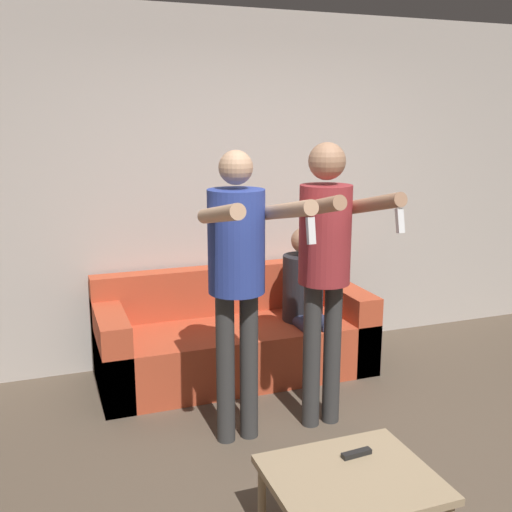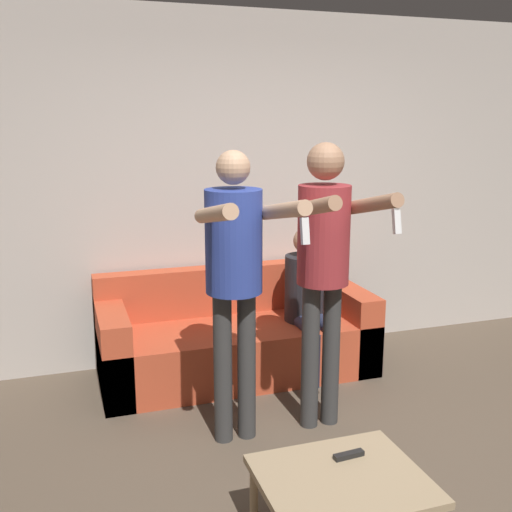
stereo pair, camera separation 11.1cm
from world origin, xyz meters
name	(u,v)px [view 1 (the left image)]	position (x,y,z in m)	size (l,w,h in m)	color
ground_plane	(386,501)	(0.00, 0.00, 0.00)	(14.00, 14.00, 0.00)	brown
wall_back	(245,189)	(0.00, 2.20, 1.35)	(6.40, 0.06, 2.70)	beige
couch	(234,339)	(-0.24, 1.77, 0.27)	(2.03, 0.80, 0.77)	#C64C2D
person_standing_left	(238,264)	(-0.51, 0.82, 1.09)	(0.45, 0.78, 1.73)	#383838
person_standing_right	(326,254)	(0.04, 0.83, 1.11)	(0.43, 0.69, 1.76)	#383838
person_seated	(306,296)	(0.28, 1.61, 0.60)	(0.31, 0.53, 1.11)	#282D47
coffee_table	(351,483)	(-0.34, -0.23, 0.32)	(0.72, 0.61, 0.36)	tan
remote_on_table	(357,453)	(-0.24, -0.10, 0.37)	(0.15, 0.05, 0.02)	black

